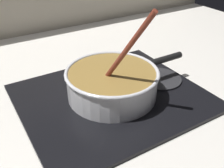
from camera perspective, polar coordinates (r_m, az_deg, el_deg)
ground at (r=0.76m, az=-3.50°, el=-9.71°), size 2.40×1.60×0.04m
hob_plate at (r=0.84m, az=0.00°, el=-2.81°), size 0.56×0.48×0.01m
burner_ring at (r=0.83m, az=0.00°, el=-2.24°), size 0.16×0.16×0.01m
spare_burner at (r=0.93m, az=10.19°, el=1.16°), size 0.15×0.15×0.01m
cooking_pan at (r=0.81m, az=0.08°, el=0.35°), size 0.42×0.29×0.30m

